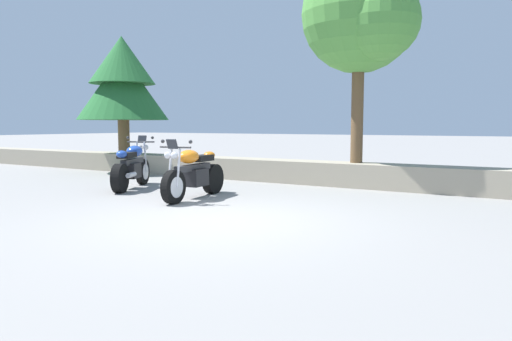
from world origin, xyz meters
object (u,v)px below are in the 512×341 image
object	(u,v)px
motorcycle_orange_centre	(194,174)
pine_tree_far_left	(122,80)
leafy_tree_mid_left	(364,17)
motorcycle_blue_near_left	(132,167)

from	to	relation	value
motorcycle_orange_centre	pine_tree_far_left	bearing A→B (deg)	148.69
leafy_tree_mid_left	pine_tree_far_left	bearing A→B (deg)	-178.02
motorcycle_orange_centre	pine_tree_far_left	xyz separation A→B (m)	(-5.08, 3.09, 2.29)
motorcycle_blue_near_left	leafy_tree_mid_left	bearing A→B (deg)	33.17
pine_tree_far_left	motorcycle_blue_near_left	bearing A→B (deg)	-41.40
pine_tree_far_left	leafy_tree_mid_left	distance (m)	7.40
motorcycle_orange_centre	leafy_tree_mid_left	distance (m)	5.25
motorcycle_blue_near_left	leafy_tree_mid_left	world-z (taller)	leafy_tree_mid_left
motorcycle_blue_near_left	leafy_tree_mid_left	distance (m)	6.21
motorcycle_orange_centre	leafy_tree_mid_left	world-z (taller)	leafy_tree_mid_left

